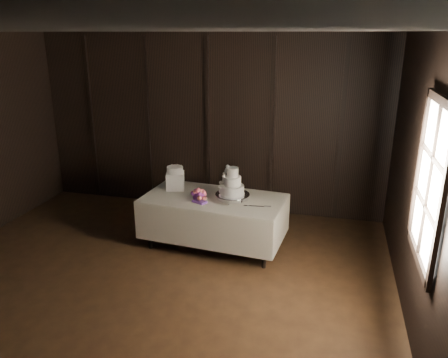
{
  "coord_description": "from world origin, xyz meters",
  "views": [
    {
      "loc": [
        2.08,
        -3.56,
        2.99
      ],
      "look_at": [
        0.66,
        2.02,
        1.05
      ],
      "focal_mm": 35.0,
      "sensor_mm": 36.0,
      "label": 1
    }
  ],
  "objects_px": {
    "box_pedestal": "(175,181)",
    "small_cake": "(175,170)",
    "wedding_cake": "(230,184)",
    "cake_stand": "(232,197)",
    "display_table": "(214,220)",
    "bouquet": "(199,195)"
  },
  "relations": [
    {
      "from": "display_table",
      "to": "bouquet",
      "type": "height_order",
      "value": "bouquet"
    },
    {
      "from": "cake_stand",
      "to": "bouquet",
      "type": "height_order",
      "value": "bouquet"
    },
    {
      "from": "bouquet",
      "to": "box_pedestal",
      "type": "height_order",
      "value": "box_pedestal"
    },
    {
      "from": "small_cake",
      "to": "bouquet",
      "type": "bearing_deg",
      "value": -35.37
    },
    {
      "from": "cake_stand",
      "to": "display_table",
      "type": "bearing_deg",
      "value": 173.28
    },
    {
      "from": "box_pedestal",
      "to": "small_cake",
      "type": "xyz_separation_m",
      "value": [
        0.0,
        0.0,
        0.17
      ]
    },
    {
      "from": "display_table",
      "to": "small_cake",
      "type": "distance_m",
      "value": 0.94
    },
    {
      "from": "cake_stand",
      "to": "small_cake",
      "type": "relative_size",
      "value": 2.03
    },
    {
      "from": "cake_stand",
      "to": "wedding_cake",
      "type": "distance_m",
      "value": 0.2
    },
    {
      "from": "box_pedestal",
      "to": "small_cake",
      "type": "distance_m",
      "value": 0.17
    },
    {
      "from": "box_pedestal",
      "to": "wedding_cake",
      "type": "bearing_deg",
      "value": -16.09
    },
    {
      "from": "display_table",
      "to": "wedding_cake",
      "type": "xyz_separation_m",
      "value": [
        0.25,
        -0.05,
        0.59
      ]
    },
    {
      "from": "bouquet",
      "to": "display_table",
      "type": "bearing_deg",
      "value": 32.65
    },
    {
      "from": "wedding_cake",
      "to": "box_pedestal",
      "type": "relative_size",
      "value": 1.48
    },
    {
      "from": "display_table",
      "to": "bouquet",
      "type": "distance_m",
      "value": 0.47
    },
    {
      "from": "cake_stand",
      "to": "bouquet",
      "type": "xyz_separation_m",
      "value": [
        -0.47,
        -0.09,
        0.02
      ]
    },
    {
      "from": "display_table",
      "to": "bouquet",
      "type": "relative_size",
      "value": 5.11
    },
    {
      "from": "bouquet",
      "to": "box_pedestal",
      "type": "distance_m",
      "value": 0.58
    },
    {
      "from": "small_cake",
      "to": "wedding_cake",
      "type": "bearing_deg",
      "value": -16.09
    },
    {
      "from": "wedding_cake",
      "to": "small_cake",
      "type": "xyz_separation_m",
      "value": [
        -0.91,
        0.26,
        0.06
      ]
    },
    {
      "from": "bouquet",
      "to": "small_cake",
      "type": "bearing_deg",
      "value": 144.63
    },
    {
      "from": "display_table",
      "to": "bouquet",
      "type": "xyz_separation_m",
      "value": [
        -0.19,
        -0.12,
        0.41
      ]
    }
  ]
}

